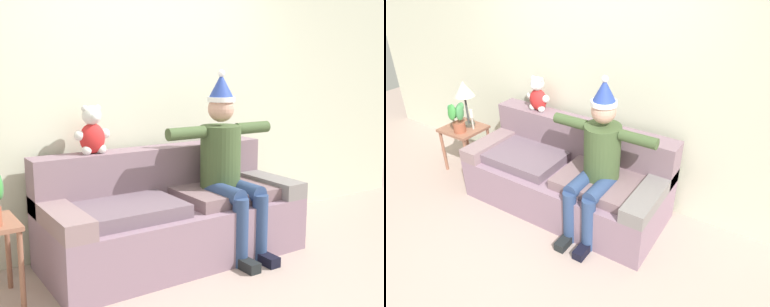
% 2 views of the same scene
% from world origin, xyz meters
% --- Properties ---
extents(ground_plane, '(10.00, 10.00, 0.00)m').
position_xyz_m(ground_plane, '(0.00, 0.00, 0.00)').
color(ground_plane, '#B29A8E').
extents(back_wall, '(7.00, 0.10, 2.70)m').
position_xyz_m(back_wall, '(0.00, 1.55, 1.35)').
color(back_wall, beige).
rests_on(back_wall, ground_plane).
extents(couch, '(2.10, 0.88, 0.88)m').
position_xyz_m(couch, '(0.00, 1.03, 0.34)').
color(couch, gray).
rests_on(couch, ground_plane).
extents(person_seated, '(1.02, 0.77, 1.52)m').
position_xyz_m(person_seated, '(0.44, 0.86, 0.77)').
color(person_seated, '#415630').
rests_on(person_seated, ground_plane).
extents(teddy_bear, '(0.29, 0.17, 0.38)m').
position_xyz_m(teddy_bear, '(-0.55, 1.30, 1.05)').
color(teddy_bear, red).
rests_on(teddy_bear, couch).
extents(side_table, '(0.47, 0.43, 0.56)m').
position_xyz_m(side_table, '(-1.46, 0.97, 0.46)').
color(side_table, '#905C46').
rests_on(side_table, ground_plane).
extents(table_lamp, '(0.24, 0.24, 0.55)m').
position_xyz_m(table_lamp, '(-1.45, 1.06, 1.00)').
color(table_lamp, '#4B483C').
rests_on(table_lamp, side_table).
extents(potted_plant, '(0.21, 0.25, 0.38)m').
position_xyz_m(potted_plant, '(-1.40, 0.86, 0.75)').
color(potted_plant, '#9E5139').
rests_on(potted_plant, side_table).
extents(candle_tall, '(0.04, 0.04, 0.26)m').
position_xyz_m(candle_tall, '(-1.59, 0.95, 0.73)').
color(candle_tall, beige).
rests_on(candle_tall, side_table).
extents(candle_short, '(0.04, 0.04, 0.25)m').
position_xyz_m(candle_short, '(-1.33, 1.01, 0.72)').
color(candle_short, beige).
rests_on(candle_short, side_table).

